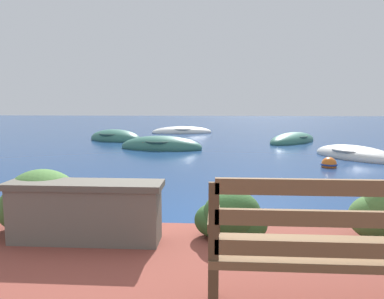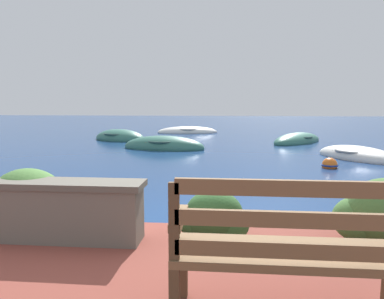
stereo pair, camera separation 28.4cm
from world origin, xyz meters
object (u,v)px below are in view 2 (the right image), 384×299
(park_bench, at_px, (291,248))
(mooring_buoy, at_px, (330,165))
(rowboat_mid, at_px, (164,147))
(rowboat_outer, at_px, (120,138))
(rowboat_nearest, at_px, (357,156))
(rowboat_far, at_px, (297,141))
(rowboat_distant, at_px, (187,132))

(park_bench, height_order, mooring_buoy, park_bench)
(rowboat_mid, relative_size, mooring_buoy, 7.51)
(rowboat_outer, xyz_separation_m, mooring_buoy, (6.93, -6.02, -0.01))
(park_bench, xyz_separation_m, rowboat_outer, (-4.86, 12.98, -0.63))
(rowboat_nearest, xyz_separation_m, rowboat_outer, (-8.12, 4.35, 0.02))
(park_bench, bearing_deg, rowboat_far, 75.58)
(rowboat_distant, bearing_deg, rowboat_far, -51.05)
(rowboat_outer, relative_size, mooring_buoy, 7.02)
(rowboat_nearest, xyz_separation_m, rowboat_mid, (-5.80, 1.63, 0.01))
(rowboat_distant, distance_m, mooring_buoy, 10.89)
(rowboat_nearest, bearing_deg, rowboat_far, -16.77)
(park_bench, xyz_separation_m, rowboat_distant, (-2.45, 16.88, -0.65))
(rowboat_nearest, height_order, rowboat_outer, rowboat_outer)
(park_bench, height_order, rowboat_mid, park_bench)
(rowboat_far, distance_m, rowboat_outer, 7.19)
(mooring_buoy, bearing_deg, rowboat_distant, 114.47)
(rowboat_mid, xyz_separation_m, mooring_buoy, (4.60, -3.30, -0.00))
(rowboat_nearest, xyz_separation_m, mooring_buoy, (-1.19, -1.67, 0.01))
(park_bench, relative_size, rowboat_far, 0.46)
(rowboat_mid, bearing_deg, rowboat_distant, -81.05)
(rowboat_mid, height_order, rowboat_far, rowboat_mid)
(mooring_buoy, bearing_deg, rowboat_far, 87.38)
(rowboat_far, height_order, mooring_buoy, rowboat_far)
(rowboat_outer, bearing_deg, mooring_buoy, 166.95)
(rowboat_nearest, bearing_deg, mooring_buoy, 114.75)
(rowboat_nearest, relative_size, mooring_buoy, 7.28)
(rowboat_nearest, relative_size, rowboat_distant, 0.89)
(rowboat_distant, bearing_deg, rowboat_nearest, -65.07)
(rowboat_nearest, distance_m, mooring_buoy, 2.05)
(rowboat_far, bearing_deg, rowboat_distant, 85.59)
(rowboat_nearest, distance_m, rowboat_far, 4.16)
(rowboat_mid, height_order, rowboat_outer, rowboat_outer)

